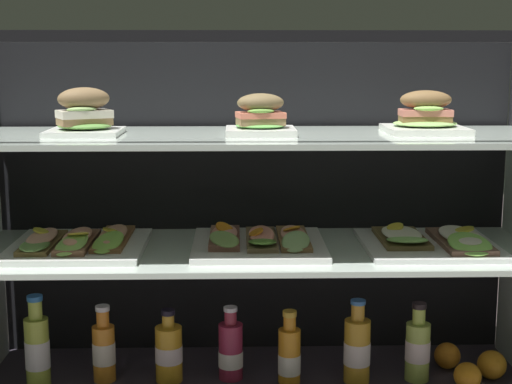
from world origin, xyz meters
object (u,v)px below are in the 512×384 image
at_px(open_sandwich_tray_far_right, 259,241).
at_px(juice_bottle_near_post, 357,349).
at_px(juice_bottle_back_left, 289,355).
at_px(open_sandwich_tray_mid_left, 78,243).
at_px(plated_roll_sandwich_right_of_center, 85,116).
at_px(juice_bottle_front_fourth, 418,349).
at_px(plated_roll_sandwich_left_of_center, 261,119).
at_px(juice_bottle_front_left_end, 231,351).
at_px(juice_bottle_front_right_end, 37,349).
at_px(plated_roll_sandwich_mid_left, 425,118).
at_px(open_sandwich_tray_mid_right, 433,241).
at_px(orange_fruit_near_left_post, 447,356).
at_px(juice_bottle_back_center, 169,352).
at_px(orange_fruit_rolled_forward, 468,376).
at_px(juice_bottle_front_middle, 104,350).
at_px(orange_fruit_beside_bottles, 492,365).

height_order(open_sandwich_tray_far_right, juice_bottle_near_post, open_sandwich_tray_far_right).
bearing_deg(juice_bottle_back_left, open_sandwich_tray_mid_left, -179.79).
bearing_deg(plated_roll_sandwich_right_of_center, juice_bottle_front_fourth, -0.33).
height_order(plated_roll_sandwich_left_of_center, juice_bottle_front_left_end, plated_roll_sandwich_left_of_center).
bearing_deg(juice_bottle_front_right_end, plated_roll_sandwich_mid_left, 2.31).
relative_size(open_sandwich_tray_mid_right, orange_fruit_near_left_post, 4.77).
bearing_deg(open_sandwich_tray_far_right, plated_roll_sandwich_mid_left, 3.72).
height_order(open_sandwich_tray_far_right, orange_fruit_near_left_post, open_sandwich_tray_far_right).
xyz_separation_m(plated_roll_sandwich_left_of_center, juice_bottle_back_center, (-0.24, 0.01, -0.62)).
distance_m(open_sandwich_tray_mid_right, juice_bottle_near_post, 0.35).
relative_size(plated_roll_sandwich_mid_left, juice_bottle_front_fourth, 0.94).
xyz_separation_m(plated_roll_sandwich_mid_left, open_sandwich_tray_mid_left, (-0.89, -0.04, -0.31)).
relative_size(juice_bottle_front_fourth, orange_fruit_rolled_forward, 2.99).
distance_m(open_sandwich_tray_mid_left, juice_bottle_back_left, 0.63).
bearing_deg(open_sandwich_tray_far_right, juice_bottle_back_left, -7.38).
bearing_deg(juice_bottle_front_fourth, plated_roll_sandwich_mid_left, 82.81).
xyz_separation_m(open_sandwich_tray_far_right, open_sandwich_tray_mid_right, (0.45, -0.01, 0.00)).
xyz_separation_m(juice_bottle_front_middle, orange_fruit_near_left_post, (0.93, 0.06, -0.05)).
xyz_separation_m(open_sandwich_tray_mid_left, juice_bottle_front_middle, (0.05, 0.03, -0.30)).
bearing_deg(orange_fruit_beside_bottles, orange_fruit_rolled_forward, -143.62).
bearing_deg(plated_roll_sandwich_right_of_center, orange_fruit_rolled_forward, -3.92).
bearing_deg(open_sandwich_tray_mid_right, orange_fruit_beside_bottles, 2.52).
xyz_separation_m(orange_fruit_beside_bottles, orange_fruit_rolled_forward, (-0.08, -0.06, -0.00)).
relative_size(open_sandwich_tray_mid_left, orange_fruit_rolled_forward, 4.83).
bearing_deg(orange_fruit_rolled_forward, open_sandwich_tray_far_right, 172.77).
relative_size(plated_roll_sandwich_mid_left, orange_fruit_beside_bottles, 2.59).
bearing_deg(plated_roll_sandwich_mid_left, open_sandwich_tray_far_right, -176.28).
bearing_deg(plated_roll_sandwich_right_of_center, orange_fruit_beside_bottles, -0.24).
relative_size(juice_bottle_front_right_end, orange_fruit_beside_bottles, 3.16).
distance_m(juice_bottle_back_left, orange_fruit_rolled_forward, 0.46).
relative_size(plated_roll_sandwich_mid_left, juice_bottle_front_middle, 0.97).
height_order(juice_bottle_front_right_end, orange_fruit_near_left_post, juice_bottle_front_right_end).
height_order(juice_bottle_back_center, orange_fruit_rolled_forward, juice_bottle_back_center).
height_order(open_sandwich_tray_far_right, juice_bottle_back_center, open_sandwich_tray_far_right).
xyz_separation_m(open_sandwich_tray_mid_left, orange_fruit_near_left_post, (0.99, 0.08, -0.35)).
bearing_deg(juice_bottle_back_left, open_sandwich_tray_far_right, 172.62).
bearing_deg(orange_fruit_rolled_forward, open_sandwich_tray_mid_left, 176.80).
relative_size(open_sandwich_tray_mid_left, orange_fruit_near_left_post, 4.77).
bearing_deg(open_sandwich_tray_mid_left, plated_roll_sandwich_mid_left, 2.58).
xyz_separation_m(juice_bottle_near_post, orange_fruit_rolled_forward, (0.28, -0.06, -0.05)).
height_order(plated_roll_sandwich_mid_left, juice_bottle_front_right_end, plated_roll_sandwich_mid_left).
xyz_separation_m(juice_bottle_back_center, orange_fruit_near_left_post, (0.76, 0.06, -0.04)).
height_order(open_sandwich_tray_far_right, juice_bottle_front_middle, open_sandwich_tray_far_right).
bearing_deg(juice_bottle_near_post, plated_roll_sandwich_mid_left, 12.90).
distance_m(juice_bottle_front_right_end, orange_fruit_near_left_post, 1.11).
xyz_separation_m(juice_bottle_front_middle, juice_bottle_front_left_end, (0.34, 0.00, -0.01)).
relative_size(plated_roll_sandwich_left_of_center, orange_fruit_near_left_post, 2.41).
height_order(plated_roll_sandwich_right_of_center, open_sandwich_tray_mid_left, plated_roll_sandwich_right_of_center).
distance_m(plated_roll_sandwich_right_of_center, juice_bottle_front_middle, 0.62).
distance_m(plated_roll_sandwich_mid_left, open_sandwich_tray_mid_right, 0.32).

